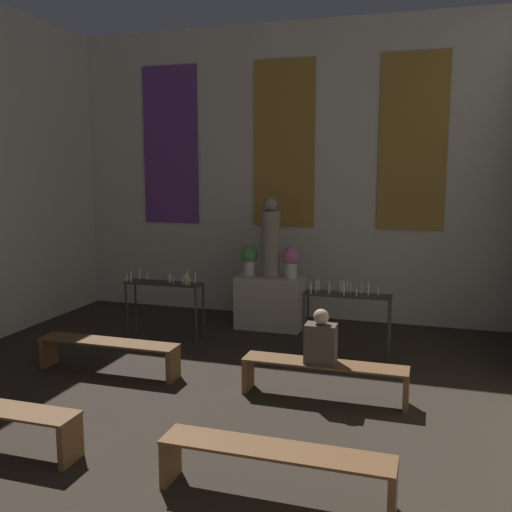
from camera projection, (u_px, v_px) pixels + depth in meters
The scene contains 11 objects.
wall_back at pixel (285, 172), 10.22m from camera, with size 8.11×0.16×5.19m.
altar at pixel (270, 302), 9.65m from camera, with size 1.11×0.59×0.88m.
statue at pixel (270, 240), 9.49m from camera, with size 0.33×0.33×1.34m.
flower_vase_left at pixel (250, 258), 9.65m from camera, with size 0.30×0.30×0.51m.
flower_vase_right at pixel (291, 260), 9.43m from camera, with size 0.30×0.30×0.51m.
candle_rack_left at pixel (165, 291), 9.04m from camera, with size 1.26×0.36×1.10m.
candle_rack_right at pixel (347, 304), 8.19m from camera, with size 1.26×0.36×1.10m.
pew_third_right at pixel (275, 462), 4.62m from camera, with size 1.93×0.36×0.44m.
pew_back_left at pixel (108, 349), 7.51m from camera, with size 1.93×0.36×0.44m.
pew_back_right at pixel (324, 372), 6.66m from camera, with size 1.93×0.36×0.44m.
person_seated at pixel (321, 340), 6.62m from camera, with size 0.36×0.24×0.64m.
Camera 1 is at (2.57, 1.42, 2.66)m, focal length 40.00 mm.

